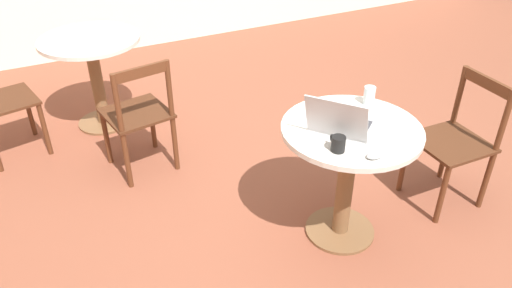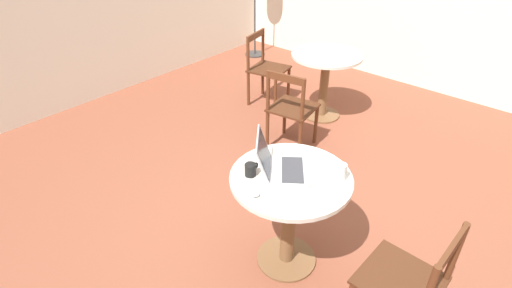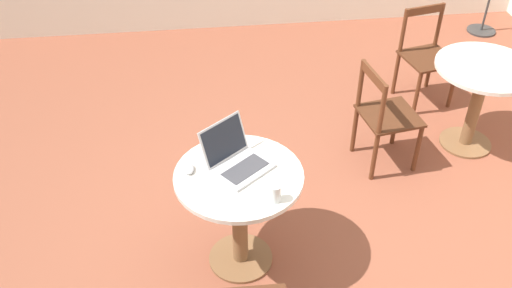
# 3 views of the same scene
# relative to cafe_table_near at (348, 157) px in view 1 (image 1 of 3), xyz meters

# --- Properties ---
(ground_plane) EXTENTS (16.00, 16.00, 0.00)m
(ground_plane) POSITION_rel_cafe_table_near_xyz_m (0.29, 0.17, -0.55)
(ground_plane) COLOR brown
(cafe_table_near) EXTENTS (0.76, 0.76, 0.74)m
(cafe_table_near) POSITION_rel_cafe_table_near_xyz_m (0.00, 0.00, 0.00)
(cafe_table_near) COLOR brown
(cafe_table_near) RESTS_ON ground_plane
(cafe_table_mid) EXTENTS (0.76, 0.76, 0.74)m
(cafe_table_mid) POSITION_rel_cafe_table_near_xyz_m (1.97, 1.01, 0.00)
(cafe_table_mid) COLOR brown
(cafe_table_mid) RESTS_ON ground_plane
(chair_near_front) EXTENTS (0.42, 0.42, 0.84)m
(chair_near_front) POSITION_rel_cafe_table_near_xyz_m (-0.02, -0.82, -0.12)
(chair_near_front) COLOR #562D19
(chair_near_front) RESTS_ON ground_plane
(chair_mid_left) EXTENTS (0.47, 0.47, 0.84)m
(chair_mid_left) POSITION_rel_cafe_table_near_xyz_m (1.18, 0.87, -0.12)
(chair_mid_left) COLOR #562D19
(chair_mid_left) RESTS_ON ground_plane
(laptop) EXTENTS (0.45, 0.45, 0.25)m
(laptop) POSITION_rel_cafe_table_near_xyz_m (-0.00, 0.08, 0.24)
(laptop) COLOR #B7B7BC
(laptop) RESTS_ON cafe_table_near
(mouse) EXTENTS (0.06, 0.10, 0.03)m
(mouse) POSITION_rel_cafe_table_near_xyz_m (-0.28, 0.07, 0.21)
(mouse) COLOR #B7B7BC
(mouse) RESTS_ON cafe_table_near
(mug) EXTENTS (0.11, 0.07, 0.08)m
(mug) POSITION_rel_cafe_table_near_xyz_m (-0.15, 0.20, 0.23)
(mug) COLOR black
(mug) RESTS_ON cafe_table_near
(drinking_glass) EXTENTS (0.07, 0.07, 0.11)m
(drinking_glass) POSITION_rel_cafe_table_near_xyz_m (0.18, -0.24, 0.25)
(drinking_glass) COLOR silver
(drinking_glass) RESTS_ON cafe_table_near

